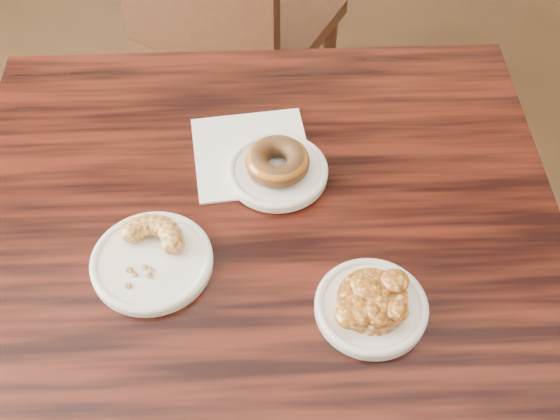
# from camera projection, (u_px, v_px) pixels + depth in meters

# --- Properties ---
(cafe_table) EXTENTS (1.01, 1.01, 0.75)m
(cafe_table) POSITION_uv_depth(u_px,v_px,m) (265.00, 369.00, 1.28)
(cafe_table) COLOR black
(cafe_table) RESTS_ON floor
(chair_far) EXTENTS (0.58, 0.58, 0.90)m
(chair_far) POSITION_uv_depth(u_px,v_px,m) (241.00, 26.00, 1.78)
(chair_far) COLOR black
(chair_far) RESTS_ON floor
(napkin) EXTENTS (0.22, 0.22, 0.00)m
(napkin) POSITION_uv_depth(u_px,v_px,m) (252.00, 154.00, 1.09)
(napkin) COLOR white
(napkin) RESTS_ON cafe_table
(plate_donut) EXTENTS (0.15, 0.15, 0.01)m
(plate_donut) POSITION_uv_depth(u_px,v_px,m) (278.00, 172.00, 1.06)
(plate_donut) COLOR white
(plate_donut) RESTS_ON napkin
(plate_cruller) EXTENTS (0.17, 0.17, 0.01)m
(plate_cruller) POSITION_uv_depth(u_px,v_px,m) (152.00, 262.00, 0.96)
(plate_cruller) COLOR white
(plate_cruller) RESTS_ON cafe_table
(plate_fritter) EXTENTS (0.15, 0.15, 0.01)m
(plate_fritter) POSITION_uv_depth(u_px,v_px,m) (371.00, 307.00, 0.92)
(plate_fritter) COLOR silver
(plate_fritter) RESTS_ON cafe_table
(glazed_donut) EXTENTS (0.10, 0.10, 0.03)m
(glazed_donut) POSITION_uv_depth(u_px,v_px,m) (277.00, 161.00, 1.04)
(glazed_donut) COLOR #8B5514
(glazed_donut) RESTS_ON plate_donut
(apple_fritter) EXTENTS (0.13, 0.13, 0.03)m
(apple_fritter) POSITION_uv_depth(u_px,v_px,m) (373.00, 299.00, 0.90)
(apple_fritter) COLOR #482407
(apple_fritter) RESTS_ON plate_fritter
(cruller_fragment) EXTENTS (0.11, 0.11, 0.03)m
(cruller_fragment) POSITION_uv_depth(u_px,v_px,m) (150.00, 253.00, 0.95)
(cruller_fragment) COLOR #5D2A12
(cruller_fragment) RESTS_ON plate_cruller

